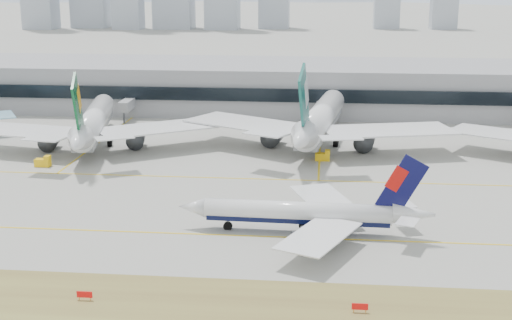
# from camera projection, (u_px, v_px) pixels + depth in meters

# --- Properties ---
(ground) EXTENTS (3000.00, 3000.00, 0.00)m
(ground) POSITION_uv_depth(u_px,v_px,m) (224.00, 225.00, 128.07)
(ground) COLOR gray
(ground) RESTS_ON ground
(taxiing_airliner) EXTENTS (44.55, 38.74, 14.98)m
(taxiing_airliner) POSITION_uv_depth(u_px,v_px,m) (307.00, 213.00, 123.26)
(taxiing_airliner) COLOR white
(taxiing_airliner) RESTS_ON ground
(widebody_eva) EXTENTS (63.69, 63.17, 23.11)m
(widebody_eva) POSITION_uv_depth(u_px,v_px,m) (93.00, 124.00, 183.36)
(widebody_eva) COLOR white
(widebody_eva) RESTS_ON ground
(widebody_cathay) EXTENTS (70.18, 69.24, 25.24)m
(widebody_cathay) POSITION_uv_depth(u_px,v_px,m) (319.00, 121.00, 184.15)
(widebody_cathay) COLOR white
(widebody_cathay) RESTS_ON ground
(terminal) EXTENTS (280.00, 43.10, 15.00)m
(terminal) POSITION_uv_depth(u_px,v_px,m) (272.00, 86.00, 236.66)
(terminal) COLOR gray
(terminal) RESTS_ON ground
(hold_sign_left) EXTENTS (2.20, 0.15, 1.35)m
(hold_sign_left) POSITION_uv_depth(u_px,v_px,m) (84.00, 295.00, 98.47)
(hold_sign_left) COLOR red
(hold_sign_left) RESTS_ON ground
(hold_sign_right) EXTENTS (2.20, 0.15, 1.35)m
(hold_sign_right) POSITION_uv_depth(u_px,v_px,m) (360.00, 307.00, 94.91)
(hold_sign_right) COLOR red
(hold_sign_right) RESTS_ON ground
(gse_b) EXTENTS (3.55, 2.00, 2.60)m
(gse_b) POSITION_uv_depth(u_px,v_px,m) (43.00, 162.00, 166.54)
(gse_b) COLOR yellow
(gse_b) RESTS_ON ground
(gse_c) EXTENTS (3.55, 2.00, 2.60)m
(gse_c) POSITION_uv_depth(u_px,v_px,m) (323.00, 156.00, 171.87)
(gse_c) COLOR yellow
(gse_c) RESTS_ON ground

